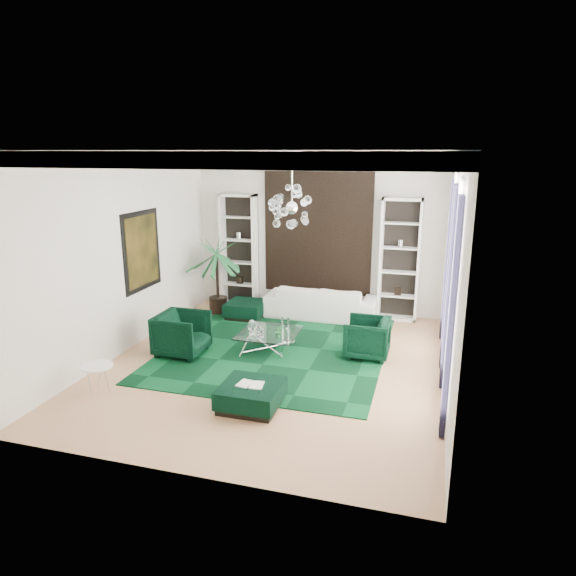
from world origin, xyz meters
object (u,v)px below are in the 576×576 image
(ottoman_side, at_px, (246,310))
(coffee_table, at_px, (269,342))
(sofa, at_px, (321,302))
(side_table, at_px, (98,380))
(armchair_right, at_px, (367,338))
(palm, at_px, (217,265))
(armchair_left, at_px, (182,334))
(ottoman_front, at_px, (251,396))

(ottoman_side, bearing_deg, coffee_table, -57.67)
(sofa, distance_m, side_table, 5.52)
(sofa, bearing_deg, ottoman_side, 17.03)
(armchair_right, relative_size, ottoman_side, 0.97)
(armchair_right, bearing_deg, palm, -114.75)
(sofa, height_order, side_table, sofa)
(ottoman_side, bearing_deg, armchair_left, -98.71)
(armchair_left, height_order, ottoman_front, armchair_left)
(armchair_right, distance_m, ottoman_side, 3.44)
(ottoman_side, height_order, ottoman_front, ottoman_side)
(side_table, bearing_deg, armchair_left, 74.55)
(coffee_table, bearing_deg, side_table, -129.50)
(armchair_left, bearing_deg, sofa, -34.78)
(armchair_right, height_order, ottoman_front, armchair_right)
(sofa, height_order, armchair_left, armchair_left)
(armchair_right, xyz_separation_m, side_table, (-3.94, -2.75, -0.14))
(ottoman_side, relative_size, palm, 0.36)
(ottoman_side, bearing_deg, side_table, -101.67)
(armchair_right, xyz_separation_m, coffee_table, (-1.87, -0.25, -0.18))
(palm, bearing_deg, armchair_right, -24.75)
(armchair_left, height_order, palm, palm)
(sofa, height_order, coffee_table, sofa)
(armchair_right, distance_m, ottoman_front, 2.88)
(sofa, bearing_deg, armchair_left, 55.22)
(ottoman_front, xyz_separation_m, side_table, (-2.51, -0.26, 0.06))
(sofa, distance_m, palm, 2.63)
(ottoman_side, relative_size, side_table, 1.72)
(ottoman_side, xyz_separation_m, ottoman_front, (1.61, -4.09, -0.01))
(sofa, height_order, armchair_right, armchair_right)
(ottoman_front, bearing_deg, sofa, 88.97)
(armchair_left, height_order, side_table, armchair_left)
(armchair_left, distance_m, ottoman_side, 2.50)
(ottoman_front, height_order, side_table, side_table)
(armchair_right, xyz_separation_m, ottoman_side, (-3.04, 1.60, -0.19))
(armchair_left, distance_m, side_table, 1.97)
(ottoman_side, xyz_separation_m, palm, (-0.78, 0.16, 0.99))
(side_table, bearing_deg, ottoman_side, 78.33)
(ottoman_front, relative_size, palm, 0.38)
(armchair_right, distance_m, palm, 4.28)
(coffee_table, relative_size, ottoman_front, 1.24)
(armchair_right, xyz_separation_m, ottoman_front, (-1.43, -2.49, -0.20))
(sofa, xyz_separation_m, armchair_left, (-2.07, -2.98, 0.04))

